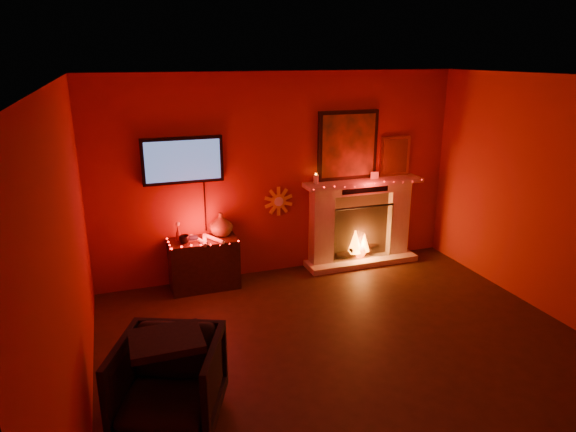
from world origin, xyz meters
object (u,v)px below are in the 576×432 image
(fireplace, at_px, (360,214))
(armchair, at_px, (169,382))
(console_table, at_px, (205,259))
(tv, at_px, (183,161))
(sunburst_clock, at_px, (279,201))

(fireplace, bearing_deg, armchair, -139.35)
(console_table, relative_size, armchair, 1.16)
(tv, height_order, armchair, tv)
(tv, distance_m, sunburst_clock, 1.41)
(fireplace, xyz_separation_m, console_table, (-2.26, -0.12, -0.34))
(armchair, bearing_deg, console_table, 95.66)
(fireplace, relative_size, armchair, 2.63)
(sunburst_clock, relative_size, console_table, 0.41)
(tv, xyz_separation_m, sunburst_clock, (1.25, 0.03, -0.65))
(console_table, bearing_deg, fireplace, 3.13)
(fireplace, distance_m, console_table, 2.29)
(sunburst_clock, distance_m, console_table, 1.25)
(fireplace, relative_size, tv, 1.76)
(sunburst_clock, xyz_separation_m, armchair, (-1.83, -2.68, -0.62))
(tv, relative_size, console_table, 1.29)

